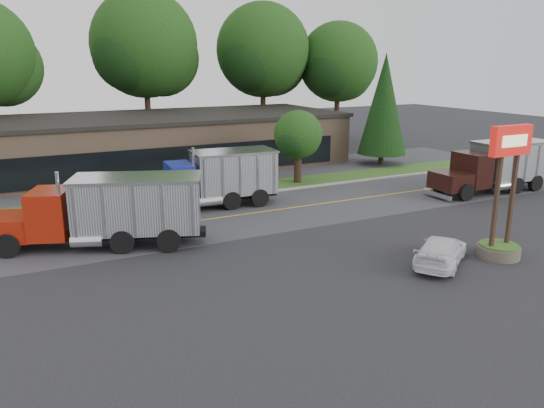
{
  "coord_description": "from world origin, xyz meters",
  "views": [
    {
      "loc": [
        -8.91,
        -18.01,
        8.54
      ],
      "look_at": [
        2.5,
        4.4,
        1.8
      ],
      "focal_mm": 35.0,
      "sensor_mm": 36.0,
      "label": 1
    }
  ],
  "objects_px": {
    "rally_car": "(441,251)",
    "bilo_sign": "(502,214)",
    "dump_truck_blue": "(215,177)",
    "dump_truck_red": "(108,210)",
    "dump_truck_maroon": "(497,165)"
  },
  "relations": [
    {
      "from": "rally_car",
      "to": "bilo_sign",
      "type": "bearing_deg",
      "value": -134.35
    },
    {
      "from": "bilo_sign",
      "to": "dump_truck_blue",
      "type": "xyz_separation_m",
      "value": [
        -8.24,
        13.98,
        -0.22
      ]
    },
    {
      "from": "bilo_sign",
      "to": "dump_truck_red",
      "type": "distance_m",
      "value": 18.07
    },
    {
      "from": "dump_truck_red",
      "to": "rally_car",
      "type": "xyz_separation_m",
      "value": [
        12.39,
        -8.96,
        -1.2
      ]
    },
    {
      "from": "dump_truck_red",
      "to": "dump_truck_blue",
      "type": "xyz_separation_m",
      "value": [
        7.15,
        4.51,
        -0.01
      ]
    },
    {
      "from": "bilo_sign",
      "to": "dump_truck_blue",
      "type": "distance_m",
      "value": 16.23
    },
    {
      "from": "bilo_sign",
      "to": "dump_truck_maroon",
      "type": "distance_m",
      "value": 13.56
    },
    {
      "from": "dump_truck_red",
      "to": "dump_truck_maroon",
      "type": "relative_size",
      "value": 1.13
    },
    {
      "from": "rally_car",
      "to": "dump_truck_red",
      "type": "bearing_deg",
      "value": 19.33
    },
    {
      "from": "dump_truck_blue",
      "to": "rally_car",
      "type": "distance_m",
      "value": 14.51
    },
    {
      "from": "rally_car",
      "to": "dump_truck_blue",
      "type": "bearing_deg",
      "value": -13.54
    },
    {
      "from": "dump_truck_maroon",
      "to": "dump_truck_blue",
      "type": "bearing_deg",
      "value": -13.63
    },
    {
      "from": "dump_truck_maroon",
      "to": "rally_car",
      "type": "relative_size",
      "value": 2.13
    },
    {
      "from": "dump_truck_blue",
      "to": "dump_truck_maroon",
      "type": "relative_size",
      "value": 0.96
    },
    {
      "from": "dump_truck_maroon",
      "to": "dump_truck_red",
      "type": "bearing_deg",
      "value": 0.48
    }
  ]
}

